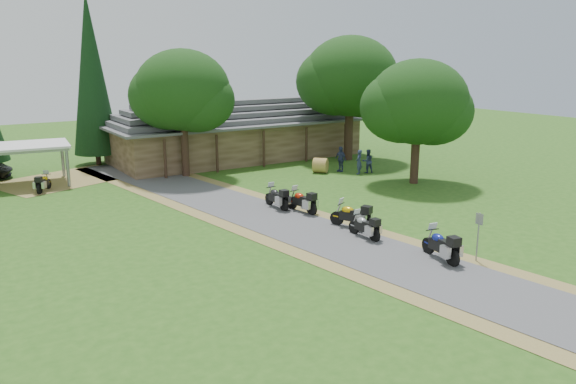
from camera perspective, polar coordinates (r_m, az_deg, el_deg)
ground at (r=25.04m, az=8.43°, el=-6.15°), size 120.00×120.00×0.00m
driveway at (r=27.72m, az=2.21°, el=-4.03°), size 51.95×51.95×0.00m
lodge at (r=47.29m, az=-5.26°, el=6.40°), size 21.40×9.40×4.90m
carport at (r=41.17m, az=-25.63°, el=2.47°), size 6.72×4.86×2.73m
motorcycle_row_a at (r=24.61m, az=15.25°, el=-5.09°), size 1.05×2.19×1.44m
motorcycle_row_b at (r=26.84m, az=7.76°, el=-3.34°), size 0.66×1.86×1.26m
motorcycle_row_c at (r=28.22m, az=6.47°, el=-2.26°), size 1.45×2.20×1.44m
motorcycle_row_d at (r=30.89m, az=1.40°, el=-0.81°), size 0.96×2.11×1.39m
motorcycle_row_e at (r=31.71m, az=-1.18°, el=-0.44°), size 0.67×2.01×1.37m
motorcycle_carport_a at (r=38.87m, az=-23.58°, el=0.96°), size 1.45×1.86×1.24m
person_a at (r=41.13m, az=7.22°, el=3.26°), size 0.73×0.70×2.09m
person_b at (r=41.62m, az=8.10°, el=3.33°), size 0.68×0.57×2.05m
person_c at (r=41.83m, az=5.37°, el=3.57°), size 0.50×0.66×2.21m
hay_bale at (r=41.43m, az=3.32°, el=2.72°), size 1.48×1.47×1.09m
sign_post at (r=24.80m, az=18.73°, el=-4.37°), size 0.38×0.06×2.11m
oak_lodge_left at (r=40.22m, az=-10.60°, el=8.49°), size 6.61×6.61×9.86m
oak_lodge_right at (r=46.28m, az=6.31°, el=10.00°), size 7.56×7.56×10.98m
oak_driveway at (r=38.32m, az=12.98°, el=7.34°), size 6.58×6.58×8.82m
cedar_near at (r=46.32m, az=-19.30°, el=10.70°), size 3.46×3.46×13.20m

